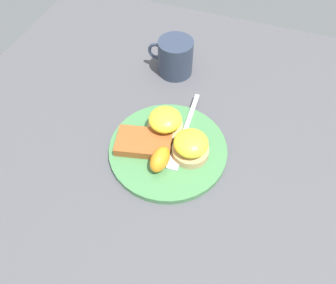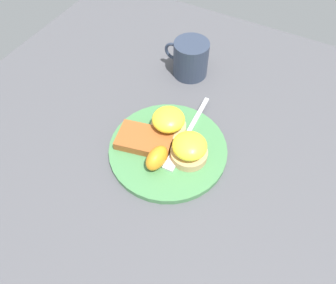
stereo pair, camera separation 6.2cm
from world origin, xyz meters
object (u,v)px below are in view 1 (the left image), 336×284
Objects in this scene: sandwich_benedict_left at (191,146)px; cup at (175,57)px; hashbrown_patty at (144,142)px; orange_wedge at (160,159)px; fork at (184,134)px; sandwich_benedict_right at (165,123)px.

cup is (0.12, -0.25, 0.00)m from sandwich_benedict_left.
hashbrown_patty is 0.06m from orange_wedge.
orange_wedge is at bearing 77.43° from fork.
fork is (0.03, -0.04, -0.03)m from sandwich_benedict_left.
orange_wedge is (-0.02, 0.09, -0.01)m from sandwich_benedict_right.
orange_wedge reaches higher than fork.
cup reaches higher than fork.
sandwich_benedict_left is at bearing -135.64° from orange_wedge.
hashbrown_patty is at bearing -35.07° from orange_wedge.
sandwich_benedict_right is 0.65× the size of cup.
sandwich_benedict_right is 0.35× the size of fork.
sandwich_benedict_right reaches higher than hashbrown_patty.
sandwich_benedict_left is 0.10m from hashbrown_patty.
sandwich_benedict_right reaches higher than fork.
hashbrown_patty is 0.98× the size of cup.
sandwich_benedict_left and sandwich_benedict_right have the same top height.
sandwich_benedict_left is at bearing 122.59° from fork.
sandwich_benedict_left is at bearing 149.61° from sandwich_benedict_right.
sandwich_benedict_left is 1.00× the size of sandwich_benedict_right.
sandwich_benedict_left is 1.30× the size of orange_wedge.
hashbrown_patty is at bearing 61.11° from sandwich_benedict_right.
cup is (0.07, -0.30, 0.01)m from orange_wedge.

